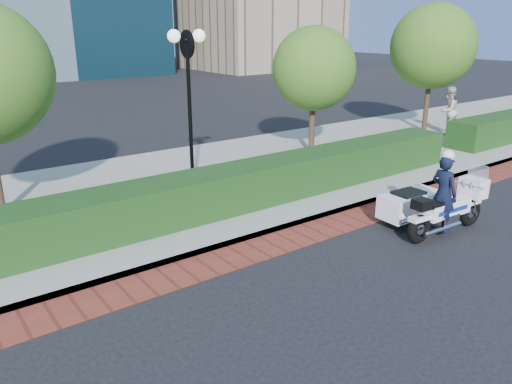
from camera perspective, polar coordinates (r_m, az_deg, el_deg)
ground at (r=9.21m, az=3.74°, el=-10.46°), size 120.00×120.00×0.00m
brick_strip at (r=10.26m, az=-1.70°, el=-7.17°), size 60.00×1.00×0.01m
sidewalk at (r=13.90m, az=-12.39°, el=-0.25°), size 60.00×8.00×0.15m
hedge_main at (r=11.67m, az=-7.64°, el=-0.65°), size 18.00×1.20×1.00m
lamppost at (r=13.00m, az=-7.69°, el=11.79°), size 1.02×0.70×4.21m
tree_c at (r=17.29m, az=6.64°, el=13.80°), size 2.80×2.80×4.30m
tree_d at (r=22.20m, az=19.55°, el=15.40°), size 3.40×3.40×5.16m
police_motorcycle at (r=11.88m, az=19.40°, el=-1.10°), size 2.44×1.75×1.97m
pedestrian at (r=22.02m, az=21.10°, el=8.66°), size 0.98×0.79×1.94m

